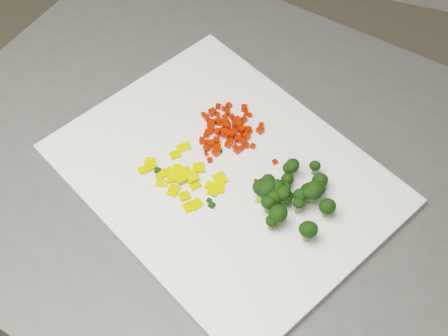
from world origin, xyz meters
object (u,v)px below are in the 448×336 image
(cutting_board, at_px, (224,174))
(broccoli_pile, at_px, (296,193))
(counter_block, at_px, (255,304))
(carrot_pile, at_px, (229,125))
(pepper_pile, at_px, (181,173))

(cutting_board, xyz_separation_m, broccoli_pile, (0.11, -0.02, 0.04))
(counter_block, xyz_separation_m, broccoli_pile, (0.05, -0.03, 0.49))
(carrot_pile, relative_size, broccoli_pile, 0.83)
(carrot_pile, distance_m, pepper_pile, 0.11)
(counter_block, relative_size, broccoli_pile, 8.57)
(pepper_pile, bearing_deg, counter_block, 15.82)
(carrot_pile, xyz_separation_m, broccoli_pile, (0.13, -0.10, 0.01))
(cutting_board, relative_size, pepper_pile, 3.88)
(cutting_board, xyz_separation_m, pepper_pile, (-0.06, -0.03, 0.01))
(carrot_pile, bearing_deg, pepper_pile, -111.26)
(counter_block, relative_size, carrot_pile, 10.29)
(carrot_pile, bearing_deg, counter_block, -39.93)
(cutting_board, distance_m, pepper_pile, 0.07)
(counter_block, distance_m, broccoli_pile, 0.50)
(cutting_board, relative_size, carrot_pile, 4.50)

